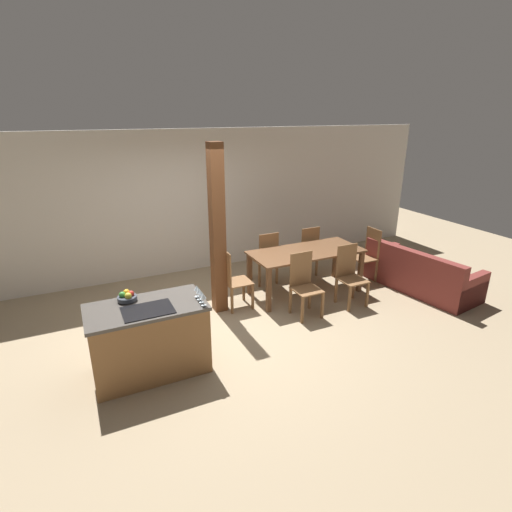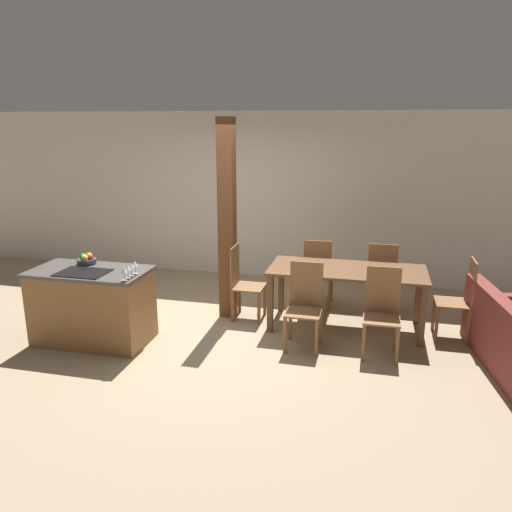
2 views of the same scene
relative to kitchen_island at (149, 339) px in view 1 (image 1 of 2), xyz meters
name	(u,v)px [view 1 (image 1 of 2)]	position (x,y,z in m)	size (l,w,h in m)	color
ground_plane	(225,327)	(1.19, 0.60, -0.44)	(16.00, 16.00, 0.00)	#9E896B
wall_back	(176,204)	(1.19, 3.04, 0.91)	(11.20, 0.08, 2.70)	silver
kitchen_island	(149,339)	(0.00, 0.00, 0.00)	(1.36, 0.73, 0.89)	olive
fruit_bowl	(127,296)	(-0.17, 0.23, 0.49)	(0.23, 0.23, 0.12)	#383D47
wine_glass_near	(203,296)	(0.60, -0.29, 0.56)	(0.07, 0.07, 0.15)	silver
wine_glass_middle	(201,294)	(0.60, -0.21, 0.56)	(0.07, 0.07, 0.15)	silver
wine_glass_far	(199,291)	(0.60, -0.13, 0.56)	(0.07, 0.07, 0.15)	silver
wine_glass_end	(197,288)	(0.60, -0.04, 0.56)	(0.07, 0.07, 0.15)	silver
dining_table	(306,256)	(2.87, 1.11, 0.23)	(1.92, 0.86, 0.77)	brown
dining_chair_near_left	(304,284)	(2.44, 0.46, 0.06)	(0.40, 0.40, 0.98)	brown
dining_chair_near_right	(350,275)	(3.31, 0.46, 0.06)	(0.40, 0.40, 0.98)	brown
dining_chair_far_left	(266,257)	(2.44, 1.76, 0.06)	(0.40, 0.40, 0.98)	brown
dining_chair_far_right	(307,251)	(3.31, 1.76, 0.06)	(0.40, 0.40, 0.98)	brown
dining_chair_head_end	(233,279)	(1.53, 1.11, 0.06)	(0.40, 0.40, 0.98)	brown
dining_chair_foot_end	(367,254)	(4.22, 1.11, 0.06)	(0.40, 0.40, 0.98)	brown
couch	(420,275)	(4.78, 0.35, -0.18)	(1.09, 1.99, 0.78)	maroon
timber_post	(217,231)	(1.32, 1.16, 0.85)	(0.20, 0.20, 2.59)	brown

